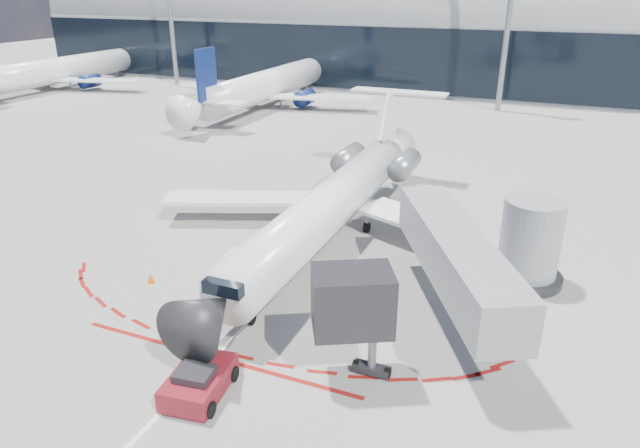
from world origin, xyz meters
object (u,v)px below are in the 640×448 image
at_px(pushback_tug, 199,381).
at_px(uld_container, 242,268).
at_px(ramp_worker, 210,339).
at_px(regional_jet, 336,199).

bearing_deg(pushback_tug, uld_container, 101.99).
distance_m(pushback_tug, ramp_worker, 2.44).
xyz_separation_m(pushback_tug, uld_container, (-3.05, 8.72, 0.30)).
bearing_deg(ramp_worker, uld_container, -115.14).
height_order(regional_jet, ramp_worker, regional_jet).
height_order(regional_jet, pushback_tug, regional_jet).
distance_m(regional_jet, pushback_tug, 16.68).
xyz_separation_m(regional_jet, ramp_worker, (-0.34, -14.31, -1.62)).
relative_size(pushback_tug, uld_container, 2.55).
height_order(ramp_worker, uld_container, ramp_worker).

